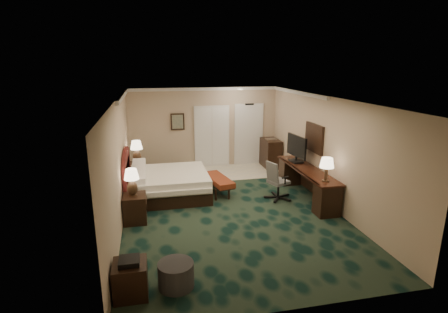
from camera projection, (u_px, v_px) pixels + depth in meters
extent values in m
cube|color=black|center=(229.00, 209.00, 8.62)|extent=(5.00, 7.50, 0.00)
cube|color=white|center=(229.00, 99.00, 7.92)|extent=(5.00, 7.50, 0.00)
cube|color=#BEAD91|center=(204.00, 128.00, 11.81)|extent=(5.00, 0.00, 2.70)
cube|color=#BEAD91|center=(291.00, 226.00, 4.73)|extent=(5.00, 0.00, 2.70)
cube|color=#BEAD91|center=(120.00, 162.00, 7.76)|extent=(0.00, 7.50, 2.70)
cube|color=#BEAD91|center=(326.00, 151.00, 8.77)|extent=(0.00, 7.50, 2.70)
cube|color=beige|center=(236.00, 171.00, 11.54)|extent=(3.20, 1.70, 0.01)
cube|color=white|center=(249.00, 135.00, 12.17)|extent=(1.02, 0.06, 2.18)
cube|color=silver|center=(212.00, 137.00, 11.90)|extent=(1.20, 0.06, 2.10)
cube|color=#4D605A|center=(178.00, 122.00, 11.52)|extent=(0.45, 0.06, 0.55)
cube|color=white|center=(314.00, 138.00, 9.28)|extent=(0.05, 0.95, 0.75)
cube|color=silver|center=(169.00, 184.00, 9.39)|extent=(2.05, 1.90, 0.65)
cube|color=black|center=(135.00, 208.00, 7.86)|extent=(0.50, 0.58, 0.63)
cube|color=black|center=(138.00, 173.00, 10.41)|extent=(0.49, 0.56, 0.61)
cube|color=brown|center=(218.00, 185.00, 9.65)|extent=(0.71, 1.37, 0.44)
cylinder|color=#28282B|center=(176.00, 275.00, 5.58)|extent=(0.75, 0.75, 0.41)
cube|color=black|center=(131.00, 279.00, 5.35)|extent=(0.51, 0.51, 0.55)
cube|color=black|center=(306.00, 183.00, 9.25)|extent=(0.60, 2.77, 0.80)
cube|color=black|center=(296.00, 149.00, 9.66)|extent=(0.17, 0.97, 0.76)
cube|color=black|center=(271.00, 153.00, 11.96)|extent=(0.51, 0.92, 0.97)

